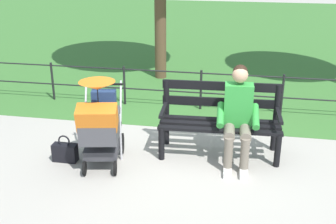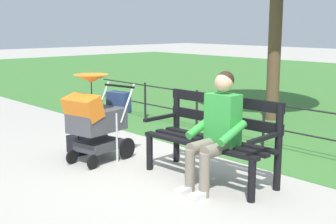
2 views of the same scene
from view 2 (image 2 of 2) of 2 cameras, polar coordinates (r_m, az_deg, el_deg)
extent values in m
plane|color=#ADA89E|center=(5.59, 1.57, -7.43)|extent=(60.00, 60.00, 0.00)
cube|color=black|center=(5.31, 6.21, -3.43)|extent=(1.60, 0.18, 0.04)
cube|color=black|center=(5.17, 4.97, -3.79)|extent=(1.60, 0.18, 0.04)
cube|color=black|center=(5.04, 3.66, -4.16)|extent=(1.60, 0.18, 0.04)
cube|color=black|center=(5.34, 6.93, -0.95)|extent=(1.60, 0.12, 0.12)
cube|color=black|center=(5.30, 6.99, 1.49)|extent=(1.60, 0.12, 0.12)
cylinder|color=black|center=(4.66, 10.52, -8.50)|extent=(0.08, 0.08, 0.45)
cylinder|color=black|center=(4.97, 13.74, -4.37)|extent=(0.08, 0.08, 0.95)
cube|color=black|center=(4.70, 12.06, -3.21)|extent=(0.08, 0.56, 0.04)
cylinder|color=black|center=(5.59, -2.34, -5.04)|extent=(0.08, 0.08, 0.45)
cylinder|color=black|center=(5.86, 1.08, -1.78)|extent=(0.08, 0.08, 0.95)
cube|color=black|center=(5.63, -0.88, -0.68)|extent=(0.08, 0.56, 0.04)
cylinder|color=slate|center=(4.80, 6.19, -4.73)|extent=(0.16, 0.41, 0.14)
cylinder|color=slate|center=(4.92, 4.37, -4.31)|extent=(0.16, 0.41, 0.14)
cylinder|color=slate|center=(4.72, 4.61, -7.96)|extent=(0.11, 0.11, 0.47)
cylinder|color=slate|center=(4.84, 2.78, -7.44)|extent=(0.11, 0.11, 0.47)
cube|color=silver|center=(4.73, 3.94, -10.48)|extent=(0.11, 0.22, 0.07)
cube|color=silver|center=(4.85, 2.12, -9.90)|extent=(0.11, 0.22, 0.07)
cube|color=green|center=(4.96, 6.94, -0.90)|extent=(0.37, 0.24, 0.56)
cylinder|color=green|center=(4.76, 8.12, -2.67)|extent=(0.11, 0.43, 0.23)
cylinder|color=green|center=(5.03, 4.09, -1.86)|extent=(0.11, 0.43, 0.23)
sphere|color=tan|center=(4.90, 7.04, 3.68)|extent=(0.20, 0.20, 0.20)
sphere|color=black|center=(4.92, 7.27, 4.06)|extent=(0.19, 0.19, 0.19)
cylinder|color=black|center=(6.09, -5.16, -4.58)|extent=(0.08, 0.28, 0.28)
cylinder|color=black|center=(6.39, -8.27, -3.91)|extent=(0.08, 0.28, 0.28)
cylinder|color=black|center=(5.71, -9.44, -6.25)|extent=(0.06, 0.18, 0.18)
cylinder|color=black|center=(5.98, -12.01, -5.57)|extent=(0.06, 0.18, 0.18)
cube|color=#38383D|center=(6.01, -8.72, -4.08)|extent=(0.51, 0.59, 0.12)
cylinder|color=silver|center=(5.90, -6.47, -3.25)|extent=(0.03, 0.03, 0.65)
cylinder|color=silver|center=(6.21, -9.60, -2.62)|extent=(0.03, 0.03, 0.65)
cube|color=#47474C|center=(5.92, -8.94, -1.03)|extent=(0.59, 0.76, 0.28)
cube|color=orange|center=(5.72, -10.70, 0.54)|extent=(0.53, 0.39, 0.33)
cylinder|color=black|center=(6.16, -6.16, 3.28)|extent=(0.52, 0.13, 0.03)
cylinder|color=silver|center=(5.97, -5.13, 1.11)|extent=(0.08, 0.30, 0.49)
cylinder|color=silver|center=(6.28, -8.29, 1.52)|extent=(0.08, 0.30, 0.49)
cone|color=orange|center=(5.78, -9.66, 4.19)|extent=(0.52, 0.52, 0.10)
cylinder|color=black|center=(5.80, -9.61, 2.42)|extent=(0.01, 0.01, 0.30)
cube|color=navy|center=(6.18, -6.24, 1.24)|extent=(0.35, 0.22, 0.28)
cube|color=black|center=(6.43, -11.45, -4.09)|extent=(0.32, 0.14, 0.24)
torus|color=black|center=(6.39, -11.50, -2.62)|extent=(0.16, 0.02, 0.16)
cylinder|color=black|center=(6.75, 11.96, -1.41)|extent=(0.04, 0.04, 0.70)
cylinder|color=black|center=(7.60, 3.64, 0.16)|extent=(0.04, 0.04, 0.70)
cylinder|color=black|center=(8.58, -2.89, 1.39)|extent=(0.04, 0.04, 0.70)
cylinder|color=black|center=(6.69, 12.06, 1.10)|extent=(8.13, 0.02, 0.02)
cylinder|color=black|center=(6.76, 11.94, -1.82)|extent=(8.13, 0.02, 0.02)
cylinder|color=brown|center=(8.64, 13.29, 8.33)|extent=(0.24, 0.24, 2.84)
camera|label=1|loc=(3.57, -71.32, 18.82)|focal=45.49mm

